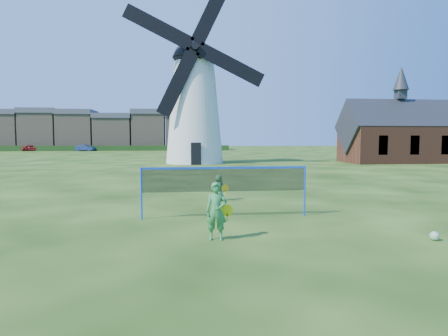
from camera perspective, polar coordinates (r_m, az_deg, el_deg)
name	(u,v)px	position (r m, az deg, el deg)	size (l,w,h in m)	color
ground	(219,220)	(11.83, -0.68, -7.45)	(220.00, 220.00, 0.00)	black
windmill	(194,103)	(38.53, -4.29, 9.35)	(12.77, 5.51, 17.02)	white
chapel	(399,136)	(42.92, 23.95, 4.28)	(11.16, 5.41, 9.44)	brown
badminton_net	(225,180)	(11.98, 0.16, -1.79)	(5.05, 0.05, 1.55)	blue
player_girl	(216,211)	(9.40, -1.10, -6.26)	(0.70, 0.41, 1.38)	#368844
player_boy	(219,188)	(15.28, -0.74, -2.87)	(0.64, 0.45, 1.00)	#468942
play_ball	(435,236)	(10.69, 28.08, -8.64)	(0.22, 0.22, 0.22)	green
terraced_houses	(62,130)	(86.61, -22.28, 5.04)	(56.17, 8.40, 8.23)	gray
hedge	(66,148)	(80.27, -21.87, 2.65)	(62.00, 0.80, 1.00)	#193814
car_left	(32,148)	(81.99, -25.99, 2.62)	(1.39, 3.45, 1.17)	maroon
car_right	(85,148)	(78.81, -19.38, 2.76)	(1.24, 3.56, 1.17)	navy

